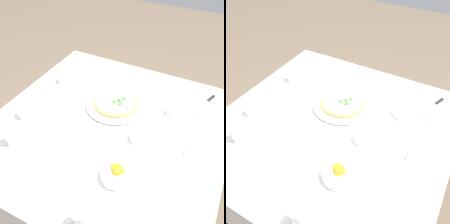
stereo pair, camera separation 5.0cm
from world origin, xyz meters
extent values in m
plane|color=brown|center=(0.00, 0.00, 0.00)|extent=(8.00, 8.00, 0.00)
cube|color=white|center=(0.00, 0.00, 0.71)|extent=(1.21, 1.21, 0.02)
cube|color=white|center=(0.00, -0.60, 0.56)|extent=(1.21, 0.01, 0.28)
cube|color=white|center=(0.00, 0.60, 0.56)|extent=(1.21, 0.01, 0.28)
cube|color=white|center=(-0.60, 0.00, 0.56)|extent=(0.01, 1.21, 0.28)
cylinder|color=brown|center=(-0.51, -0.51, 0.35)|extent=(0.06, 0.06, 0.70)
cylinder|color=brown|center=(-0.51, 0.51, 0.35)|extent=(0.06, 0.06, 0.70)
cylinder|color=white|center=(-0.16, -0.03, 0.73)|extent=(0.21, 0.21, 0.01)
cylinder|color=white|center=(-0.16, -0.03, 0.73)|extent=(0.35, 0.35, 0.01)
cylinder|color=#C68E47|center=(-0.16, -0.03, 0.74)|extent=(0.26, 0.26, 0.01)
cylinder|color=#F4DB8E|center=(-0.16, -0.03, 0.75)|extent=(0.23, 0.23, 0.00)
ellipsoid|color=#2D7533|center=(-0.20, 0.00, 0.76)|extent=(0.04, 0.02, 0.01)
ellipsoid|color=#2D7533|center=(-0.15, 0.00, 0.76)|extent=(0.04, 0.03, 0.01)
ellipsoid|color=#2D7533|center=(-0.15, -0.04, 0.76)|extent=(0.04, 0.03, 0.01)
ellipsoid|color=#2D7533|center=(-0.18, -0.02, 0.76)|extent=(0.04, 0.04, 0.01)
cylinder|color=white|center=(0.15, -0.44, 0.72)|extent=(0.13, 0.13, 0.01)
cylinder|color=white|center=(0.15, -0.44, 0.76)|extent=(0.08, 0.08, 0.06)
torus|color=white|center=(0.14, -0.39, 0.76)|extent=(0.01, 0.04, 0.03)
cylinder|color=black|center=(0.15, -0.44, 0.79)|extent=(0.07, 0.07, 0.00)
cylinder|color=white|center=(-0.22, -0.44, 0.72)|extent=(0.13, 0.13, 0.01)
cylinder|color=white|center=(-0.22, -0.44, 0.76)|extent=(0.08, 0.08, 0.06)
torus|color=white|center=(-0.26, -0.40, 0.76)|extent=(0.03, 0.03, 0.03)
cylinder|color=black|center=(-0.22, -0.44, 0.78)|extent=(0.07, 0.07, 0.00)
cylinder|color=white|center=(0.03, 0.18, 0.72)|extent=(0.13, 0.13, 0.01)
cylinder|color=white|center=(0.03, 0.18, 0.75)|extent=(0.08, 0.08, 0.05)
torus|color=white|center=(0.06, 0.23, 0.76)|extent=(0.02, 0.03, 0.03)
cylinder|color=black|center=(0.03, 0.18, 0.78)|extent=(0.07, 0.07, 0.00)
cylinder|color=white|center=(-0.24, 0.29, 0.72)|extent=(0.13, 0.13, 0.01)
cylinder|color=white|center=(-0.24, 0.29, 0.75)|extent=(0.08, 0.08, 0.06)
torus|color=white|center=(-0.19, 0.30, 0.76)|extent=(0.04, 0.02, 0.03)
cylinder|color=black|center=(-0.24, 0.29, 0.78)|extent=(0.07, 0.07, 0.00)
cylinder|color=white|center=(0.52, 0.16, 0.77)|extent=(0.07, 0.07, 0.10)
cylinder|color=silver|center=(0.52, 0.16, 0.76)|extent=(0.06, 0.06, 0.07)
cylinder|color=white|center=(0.32, -0.36, 0.78)|extent=(0.07, 0.07, 0.12)
cylinder|color=silver|center=(0.32, -0.36, 0.76)|extent=(0.06, 0.06, 0.07)
cube|color=white|center=(-0.40, 0.43, 0.73)|extent=(0.25, 0.19, 0.02)
cube|color=silver|center=(-0.35, 0.42, 0.74)|extent=(0.12, 0.06, 0.01)
cube|color=black|center=(-0.44, 0.45, 0.75)|extent=(0.08, 0.04, 0.01)
cylinder|color=white|center=(0.27, 0.19, 0.74)|extent=(0.15, 0.15, 0.04)
sphere|color=orange|center=(0.27, 0.18, 0.76)|extent=(0.06, 0.06, 0.06)
sphere|color=orange|center=(0.27, 0.19, 0.76)|extent=(0.06, 0.06, 0.06)
sphere|color=orange|center=(0.26, 0.18, 0.76)|extent=(0.06, 0.06, 0.06)
cube|color=white|center=(-0.01, 0.43, 0.75)|extent=(0.09, 0.02, 0.06)
camera|label=1|loc=(0.84, 0.45, 1.67)|focal=40.35mm
camera|label=2|loc=(0.82, 0.50, 1.67)|focal=40.35mm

